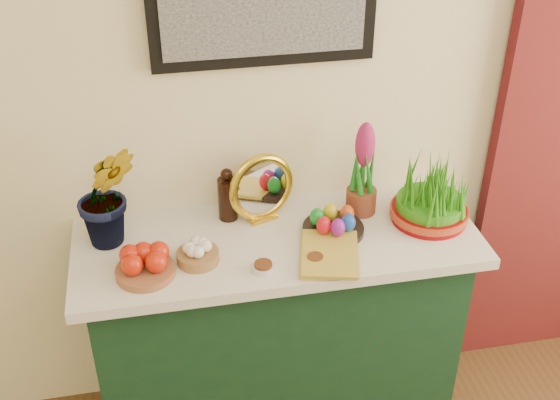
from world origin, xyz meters
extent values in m
cube|color=#F6E6B9|center=(0.00, 2.25, 1.35)|extent=(4.00, 0.04, 2.70)
cube|color=#13341B|center=(-0.07, 2.00, 0.42)|extent=(1.30, 0.45, 0.85)
cube|color=silver|center=(-0.07, 2.00, 0.87)|extent=(1.40, 0.55, 0.04)
imported|color=#1C781C|center=(-0.62, 2.08, 1.14)|extent=(0.26, 0.23, 0.49)
cylinder|color=brown|center=(-0.52, 1.88, 0.90)|extent=(0.22, 0.22, 0.03)
cylinder|color=brown|center=(-0.35, 1.92, 0.91)|extent=(0.16, 0.16, 0.04)
cylinder|color=black|center=(-0.22, 2.15, 0.97)|extent=(0.07, 0.07, 0.16)
sphere|color=black|center=(-0.22, 2.15, 1.07)|extent=(0.04, 0.04, 0.04)
cube|color=gold|center=(-0.10, 2.12, 0.90)|extent=(0.11, 0.08, 0.02)
torus|color=gold|center=(-0.10, 2.13, 1.02)|extent=(0.26, 0.14, 0.25)
cylinder|color=silver|center=(-0.10, 2.13, 1.02)|extent=(0.19, 0.09, 0.19)
imported|color=gold|center=(-0.01, 1.87, 0.91)|extent=(0.23, 0.29, 0.03)
cylinder|color=silver|center=(-0.15, 1.83, 0.90)|extent=(0.07, 0.07, 0.02)
cylinder|color=#592D14|center=(-0.15, 1.83, 0.91)|extent=(0.06, 0.06, 0.01)
cylinder|color=silver|center=(0.03, 1.83, 0.90)|extent=(0.07, 0.07, 0.02)
cylinder|color=#592D14|center=(0.03, 1.83, 0.91)|extent=(0.05, 0.05, 0.01)
cylinder|color=black|center=(0.13, 1.99, 0.90)|extent=(0.29, 0.29, 0.02)
ellipsoid|color=red|center=(0.09, 1.96, 0.95)|extent=(0.05, 0.05, 0.07)
ellipsoid|color=#184BAC|center=(0.17, 1.96, 0.95)|extent=(0.05, 0.05, 0.07)
ellipsoid|color=gold|center=(0.13, 2.03, 0.95)|extent=(0.05, 0.05, 0.07)
ellipsoid|color=#188827|center=(0.08, 2.01, 0.95)|extent=(0.05, 0.05, 0.07)
ellipsoid|color=#C44617|center=(0.18, 2.01, 0.95)|extent=(0.05, 0.05, 0.07)
ellipsoid|color=#85198B|center=(0.13, 1.94, 0.95)|extent=(0.05, 0.05, 0.07)
cylinder|color=brown|center=(0.26, 2.10, 0.93)|extent=(0.11, 0.11, 0.09)
ellipsoid|color=#AF236D|center=(0.26, 2.10, 1.16)|extent=(0.07, 0.07, 0.17)
cylinder|color=#8C0308|center=(0.48, 2.00, 0.91)|extent=(0.27, 0.27, 0.05)
cylinder|color=maroon|center=(0.48, 2.00, 0.92)|extent=(0.28, 0.28, 0.03)
camera|label=1|loc=(-0.44, 0.07, 2.31)|focal=45.00mm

